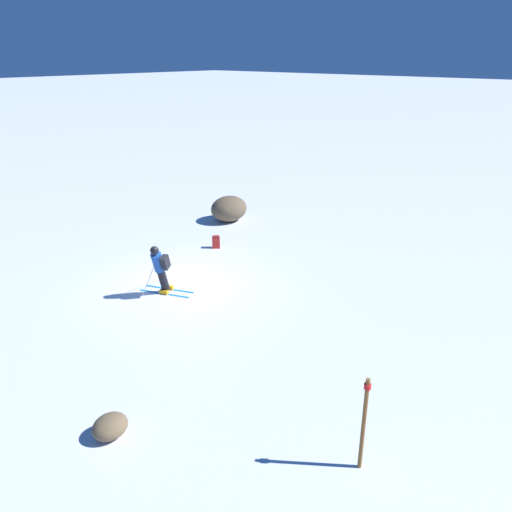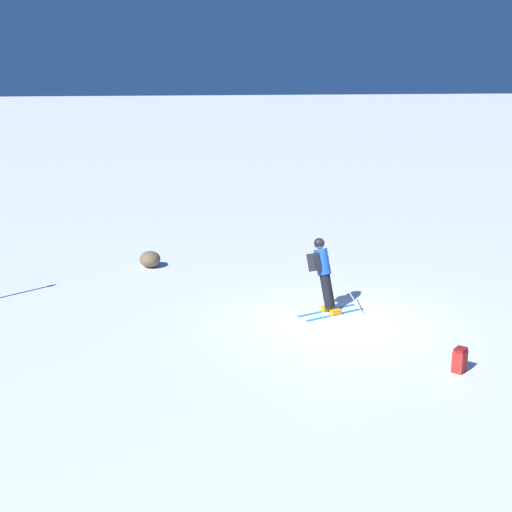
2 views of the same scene
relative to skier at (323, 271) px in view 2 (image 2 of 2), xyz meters
name	(u,v)px [view 2 (image 2 of 2)]	position (x,y,z in m)	size (l,w,h in m)	color
ground_plane	(339,322)	(-0.99, -0.15, -1.01)	(300.00, 300.00, 0.00)	white
skier	(323,271)	(0.00, 0.00, 0.00)	(1.35, 1.80, 1.84)	#1E7AC6
spare_backpack	(460,360)	(-4.16, -1.73, -0.77)	(0.37, 0.37, 0.50)	#AD231E
exposed_boulder_0	(150,259)	(4.74, 4.18, -0.77)	(0.75, 0.64, 0.49)	brown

